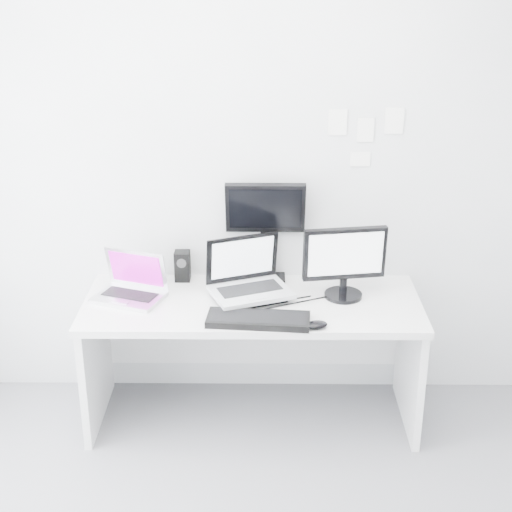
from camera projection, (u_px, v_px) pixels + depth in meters
The scene contains 13 objects.
back_wall at pixel (253, 171), 4.11m from camera, with size 3.60×3.60×0.00m, color silver.
desk at pixel (252, 361), 4.16m from camera, with size 1.80×0.70×0.73m, color silver.
macbook at pixel (127, 277), 3.99m from camera, with size 0.35×0.27×0.27m, color #B8B8BD.
speaker at pixel (182, 266), 4.25m from camera, with size 0.09×0.09×0.17m, color black.
dell_laptop at pixel (251, 271), 3.98m from camera, with size 0.41×0.32×0.34m, color #B4B7BC.
rear_monitor at pixel (265, 229), 4.19m from camera, with size 0.44×0.16×0.60m, color black.
samsung_monitor at pixel (345, 262), 4.00m from camera, with size 0.45×0.20×0.41m, color black.
keyboard at pixel (258, 320), 3.79m from camera, with size 0.52×0.18×0.03m, color black.
mouse at pixel (316, 325), 3.73m from camera, with size 0.11×0.07×0.04m, color black.
wall_note_0 at pixel (338, 122), 4.00m from camera, with size 0.10×0.00×0.14m, color white.
wall_note_1 at pixel (365, 130), 4.01m from camera, with size 0.09×0.00×0.13m, color white.
wall_note_2 at pixel (394, 121), 3.99m from camera, with size 0.10×0.00×0.14m, color white.
wall_note_3 at pixel (360, 159), 4.07m from camera, with size 0.11×0.00×0.08m, color white.
Camera 1 is at (0.06, -2.38, 2.48)m, focal length 52.91 mm.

